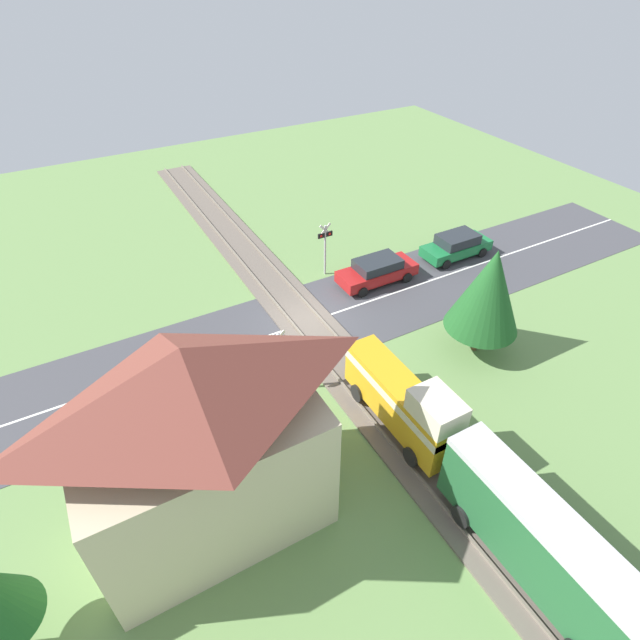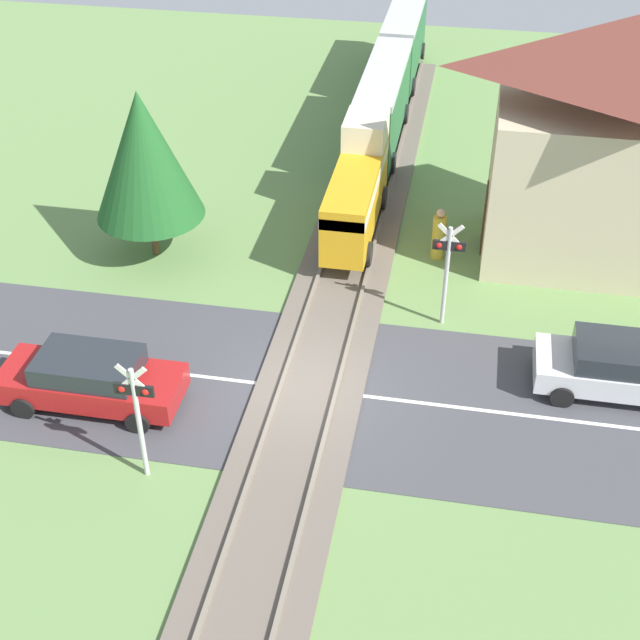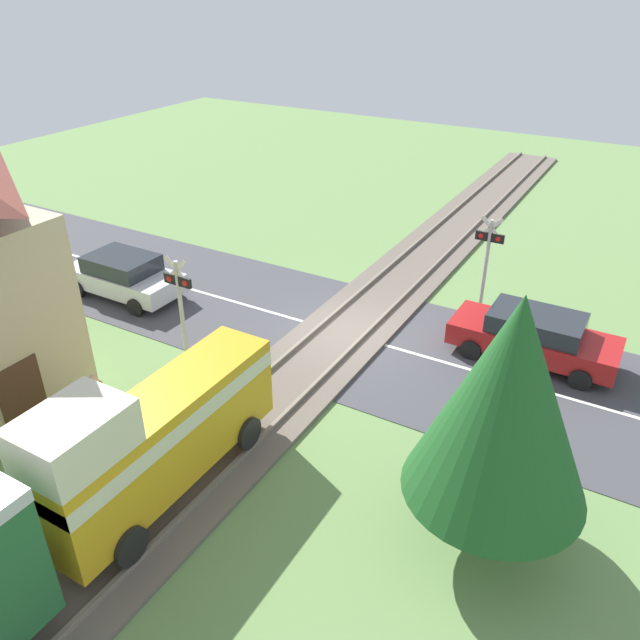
{
  "view_description": "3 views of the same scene",
  "coord_description": "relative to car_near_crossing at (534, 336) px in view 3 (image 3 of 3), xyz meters",
  "views": [
    {
      "loc": [
        9.11,
        17.88,
        15.81
      ],
      "look_at": [
        0.0,
        1.46,
        1.2
      ],
      "focal_mm": 28.0,
      "sensor_mm": 36.0,
      "label": 1
    },
    {
      "loc": [
        3.45,
        -17.22,
        15.06
      ],
      "look_at": [
        0.0,
        1.46,
        1.2
      ],
      "focal_mm": 50.0,
      "sensor_mm": 36.0,
      "label": 2
    },
    {
      "loc": [
        -7.63,
        14.67,
        9.77
      ],
      "look_at": [
        0.0,
        1.46,
        1.2
      ],
      "focal_mm": 35.0,
      "sensor_mm": 36.0,
      "label": 3
    }
  ],
  "objects": [
    {
      "name": "road_surface",
      "position": [
        5.3,
        1.44,
        -0.76
      ],
      "size": [
        48.0,
        6.4,
        0.02
      ],
      "color": "#424247",
      "rests_on": "ground_plane"
    },
    {
      "name": "pedestrian_by_station",
      "position": [
        8.04,
        8.55,
        0.01
      ],
      "size": [
        0.43,
        0.43,
        1.72
      ],
      "color": "gold",
      "rests_on": "ground_plane"
    },
    {
      "name": "car_far_side",
      "position": [
        13.0,
        2.88,
        0.0
      ],
      "size": [
        4.11,
        1.96,
        1.47
      ],
      "color": "silver",
      "rests_on": "ground_plane"
    },
    {
      "name": "ground_plane",
      "position": [
        5.3,
        1.44,
        -0.77
      ],
      "size": [
        60.0,
        60.0,
        0.0
      ],
      "primitive_type": "plane",
      "color": "#66894C"
    },
    {
      "name": "crossing_signal_west_approach",
      "position": [
        2.16,
        -2.17,
        1.29
      ],
      "size": [
        0.9,
        0.18,
        3.24
      ],
      "color": "#B7B7B7",
      "rests_on": "ground_plane"
    },
    {
      "name": "tree_roadside_hedge",
      "position": [
        -0.81,
        7.14,
        2.65
      ],
      "size": [
        3.34,
        3.34,
        5.43
      ],
      "color": "brown",
      "rests_on": "ground_plane"
    },
    {
      "name": "car_near_crossing",
      "position": [
        0.0,
        0.0,
        0.0
      ],
      "size": [
        4.59,
        1.9,
        1.46
      ],
      "color": "#A81919",
      "rests_on": "ground_plane"
    },
    {
      "name": "track_bed",
      "position": [
        5.3,
        1.44,
        -0.7
      ],
      "size": [
        2.8,
        48.0,
        0.24
      ],
      "color": "#665B51",
      "rests_on": "ground_plane"
    },
    {
      "name": "crossing_signal_east_approach",
      "position": [
        8.44,
        5.05,
        1.29
      ],
      "size": [
        0.9,
        0.18,
        3.24
      ],
      "color": "#B7B7B7",
      "rests_on": "ground_plane"
    }
  ]
}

